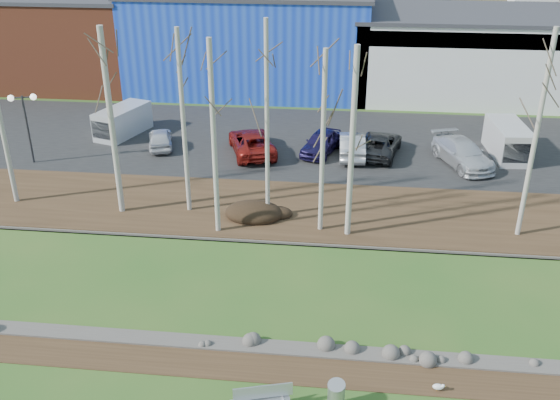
# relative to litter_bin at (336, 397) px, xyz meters

# --- Properties ---
(dirt_strip) EXTENTS (80.00, 1.80, 0.03)m
(dirt_strip) POSITION_rel_litter_bin_xyz_m (-2.63, 1.80, -0.47)
(dirt_strip) COLOR #382616
(dirt_strip) RESTS_ON ground
(near_bank_rocks) EXTENTS (80.00, 0.80, 0.50)m
(near_bank_rocks) POSITION_rel_litter_bin_xyz_m (-2.63, 2.80, -0.49)
(near_bank_rocks) COLOR #47423D
(near_bank_rocks) RESTS_ON ground
(river) EXTENTS (80.00, 8.00, 0.90)m
(river) POSITION_rel_litter_bin_xyz_m (-2.63, 6.90, -0.49)
(river) COLOR #141B31
(river) RESTS_ON ground
(far_bank_rocks) EXTENTS (80.00, 0.80, 0.46)m
(far_bank_rocks) POSITION_rel_litter_bin_xyz_m (-2.63, 11.00, -0.49)
(far_bank_rocks) COLOR #47423D
(far_bank_rocks) RESTS_ON ground
(far_bank) EXTENTS (80.00, 7.00, 0.15)m
(far_bank) POSITION_rel_litter_bin_xyz_m (-2.63, 14.20, -0.41)
(far_bank) COLOR #382616
(far_bank) RESTS_ON ground
(parking_lot) EXTENTS (80.00, 14.00, 0.14)m
(parking_lot) POSITION_rel_litter_bin_xyz_m (-2.63, 24.70, -0.42)
(parking_lot) COLOR black
(parking_lot) RESTS_ON ground
(building_brick) EXTENTS (16.32, 12.24, 7.80)m
(building_brick) POSITION_rel_litter_bin_xyz_m (-26.63, 38.70, 3.42)
(building_brick) COLOR brown
(building_brick) RESTS_ON ground
(building_blue) EXTENTS (20.40, 12.24, 8.30)m
(building_blue) POSITION_rel_litter_bin_xyz_m (-8.63, 38.70, 3.67)
(building_blue) COLOR #1439BF
(building_blue) RESTS_ON ground
(building_white) EXTENTS (18.36, 12.24, 6.80)m
(building_white) POSITION_rel_litter_bin_xyz_m (9.37, 38.68, 2.93)
(building_white) COLOR silver
(building_white) RESTS_ON ground
(litter_bin) EXTENTS (0.71, 0.71, 0.97)m
(litter_bin) POSITION_rel_litter_bin_xyz_m (0.00, 0.00, 0.00)
(litter_bin) COLOR #ACAFB1
(litter_bin) RESTS_ON ground
(seagull) EXTENTS (0.45, 0.21, 0.33)m
(seagull) POSITION_rel_litter_bin_xyz_m (3.47, 1.22, -0.30)
(seagull) COLOR gold
(seagull) RESTS_ON ground
(dirt_mound) EXTENTS (3.03, 2.14, 0.59)m
(dirt_mound) POSITION_rel_litter_bin_xyz_m (-4.69, 13.04, -0.04)
(dirt_mound) COLOR black
(dirt_mound) RESTS_ON far_bank
(birch_1) EXTENTS (0.30, 0.30, 9.70)m
(birch_1) POSITION_rel_litter_bin_xyz_m (-11.79, 12.99, 4.51)
(birch_1) COLOR #BDB6AC
(birch_1) RESTS_ON far_bank
(birch_2) EXTENTS (0.24, 0.24, 9.61)m
(birch_2) POSITION_rel_litter_bin_xyz_m (-8.24, 13.52, 4.47)
(birch_2) COLOR #BDB6AC
(birch_2) RESTS_ON far_bank
(birch_3) EXTENTS (0.25, 0.25, 9.58)m
(birch_3) POSITION_rel_litter_bin_xyz_m (-6.25, 11.42, 4.45)
(birch_3) COLOR #BDB6AC
(birch_3) RESTS_ON far_bank
(birch_4) EXTENTS (0.22, 0.22, 10.15)m
(birch_4) POSITION_rel_litter_bin_xyz_m (-3.97, 13.25, 4.74)
(birch_4) COLOR #BDB6AC
(birch_4) RESTS_ON far_bank
(birch_5) EXTENTS (0.23, 0.23, 9.08)m
(birch_5) POSITION_rel_litter_bin_xyz_m (-1.16, 12.12, 4.20)
(birch_5) COLOR #BDB6AC
(birch_5) RESTS_ON far_bank
(birch_6) EXTENTS (0.28, 0.28, 9.34)m
(birch_6) POSITION_rel_litter_bin_xyz_m (0.22, 11.79, 4.33)
(birch_6) COLOR #BDB6AC
(birch_6) RESTS_ON far_bank
(birch_7) EXTENTS (0.23, 0.23, 10.12)m
(birch_7) POSITION_rel_litter_bin_xyz_m (8.63, 12.67, 4.72)
(birch_7) COLOR #BDB6AC
(birch_7) RESTS_ON far_bank
(street_lamp) EXTENTS (1.62, 0.78, 4.41)m
(street_lamp) POSITION_rel_litter_bin_xyz_m (-19.64, 18.94, 3.12)
(street_lamp) COLOR #262628
(street_lamp) RESTS_ON parking_lot
(car_0) EXTENTS (2.52, 4.06, 1.29)m
(car_0) POSITION_rel_litter_bin_xyz_m (-12.38, 22.42, 0.30)
(car_0) COLOR silver
(car_0) RESTS_ON parking_lot
(car_1) EXTENTS (4.10, 5.94, 1.51)m
(car_1) POSITION_rel_litter_bin_xyz_m (-6.15, 22.03, 0.41)
(car_1) COLOR maroon
(car_1) RESTS_ON parking_lot
(car_2) EXTENTS (2.95, 4.59, 1.45)m
(car_2) POSITION_rel_litter_bin_xyz_m (-1.65, 22.56, 0.38)
(car_2) COLOR #1C1644
(car_2) RESTS_ON parking_lot
(car_3) EXTENTS (1.76, 4.61, 1.50)m
(car_3) POSITION_rel_litter_bin_xyz_m (0.33, 22.28, 0.40)
(car_3) COLOR #A9A8AA
(car_3) RESTS_ON parking_lot
(car_4) EXTENTS (3.35, 5.43, 1.40)m
(car_4) POSITION_rel_litter_bin_xyz_m (2.11, 22.71, 0.36)
(car_4) COLOR #262729
(car_4) RESTS_ON parking_lot
(car_5) EXTENTS (3.91, 5.72, 1.54)m
(car_5) POSITION_rel_litter_bin_xyz_m (7.19, 21.55, 0.42)
(car_5) COLOR silver
(car_5) RESTS_ON parking_lot
(van_white) EXTENTS (2.29, 4.83, 2.05)m
(van_white) POSITION_rel_litter_bin_xyz_m (10.31, 23.32, 0.68)
(van_white) COLOR silver
(van_white) RESTS_ON parking_lot
(van_grey) EXTENTS (3.15, 4.81, 1.95)m
(van_grey) POSITION_rel_litter_bin_xyz_m (-15.75, 24.42, 0.63)
(van_grey) COLOR silver
(van_grey) RESTS_ON parking_lot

